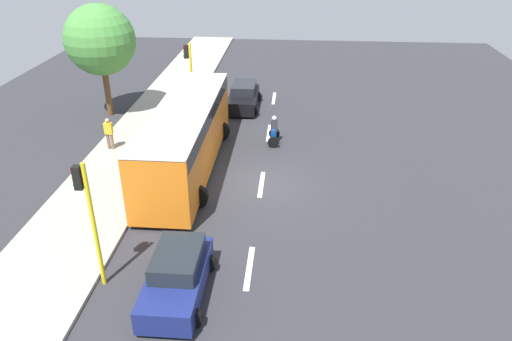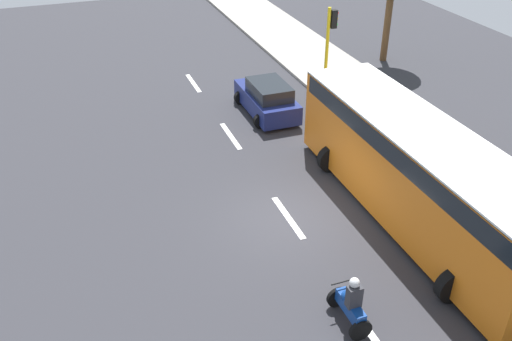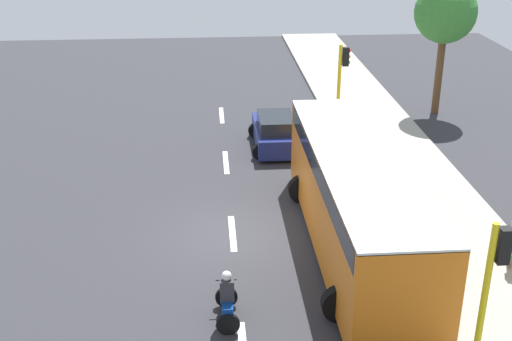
{
  "view_description": "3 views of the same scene",
  "coord_description": "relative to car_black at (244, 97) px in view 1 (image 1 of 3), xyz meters",
  "views": [
    {
      "loc": [
        -1.31,
        19.28,
        10.8
      ],
      "look_at": [
        0.2,
        0.57,
        1.0
      ],
      "focal_mm": 33.87,
      "sensor_mm": 36.0,
      "label": 1
    },
    {
      "loc": [
        -6.0,
        -13.33,
        10.6
      ],
      "look_at": [
        -0.73,
        1.03,
        1.34
      ],
      "focal_mm": 39.17,
      "sensor_mm": 36.0,
      "label": 2
    },
    {
      "loc": [
        -0.7,
        -19.09,
        10.48
      ],
      "look_at": [
        0.93,
        2.08,
        1.3
      ],
      "focal_mm": 46.84,
      "sensor_mm": 36.0,
      "label": 3
    }
  ],
  "objects": [
    {
      "name": "lane_stripe_north",
      "position": [
        -1.87,
        4.09,
        -0.7
      ],
      "size": [
        0.2,
        2.4,
        0.01
      ],
      "primitive_type": "cube",
      "color": "white",
      "rests_on": "ground"
    },
    {
      "name": "car_black",
      "position": [
        0.0,
        0.0,
        0.0
      ],
      "size": [
        2.15,
        4.14,
        1.52
      ],
      "color": "black",
      "rests_on": "ground"
    },
    {
      "name": "ground_plane",
      "position": [
        -1.87,
        10.09,
        -0.76
      ],
      "size": [
        40.0,
        60.0,
        0.1
      ],
      "primitive_type": "cube",
      "color": "#2D2D33"
    },
    {
      "name": "lane_stripe_far_north",
      "position": [
        -1.87,
        -1.91,
        -0.7
      ],
      "size": [
        0.2,
        2.4,
        0.01
      ],
      "primitive_type": "cube",
      "color": "white",
      "rests_on": "ground"
    },
    {
      "name": "traffic_light_corner",
      "position": [
        2.98,
        17.28,
        2.22
      ],
      "size": [
        0.49,
        0.24,
        4.5
      ],
      "color": "yellow",
      "rests_on": "ground"
    },
    {
      "name": "street_tree_center",
      "position": [
        8.11,
        1.97,
        3.87
      ],
      "size": [
        4.08,
        4.08,
        6.64
      ],
      "color": "brown",
      "rests_on": "ground"
    },
    {
      "name": "pedestrian_near_signal",
      "position": [
        6.21,
        7.18,
        0.35
      ],
      "size": [
        0.4,
        0.24,
        1.69
      ],
      "color": "#72604C",
      "rests_on": "sidewalk"
    },
    {
      "name": "motorcycle",
      "position": [
        -2.21,
        5.41,
        -0.07
      ],
      "size": [
        0.6,
        1.3,
        1.53
      ],
      "color": "black",
      "rests_on": "ground"
    },
    {
      "name": "city_bus",
      "position": [
        1.81,
        8.73,
        1.14
      ],
      "size": [
        3.2,
        11.0,
        3.16
      ],
      "color": "orange",
      "rests_on": "ground"
    },
    {
      "name": "lane_stripe_mid",
      "position": [
        -1.87,
        10.09,
        -0.7
      ],
      "size": [
        0.2,
        2.4,
        0.01
      ],
      "primitive_type": "cube",
      "color": "white",
      "rests_on": "ground"
    },
    {
      "name": "traffic_light_midblock",
      "position": [
        2.98,
        1.91,
        2.22
      ],
      "size": [
        0.49,
        0.24,
        4.5
      ],
      "color": "yellow",
      "rests_on": "ground"
    },
    {
      "name": "car_dark_blue",
      "position": [
        0.3,
        17.57,
        -0.0
      ],
      "size": [
        2.13,
        3.88,
        1.52
      ],
      "color": "navy",
      "rests_on": "ground"
    },
    {
      "name": "sidewalk",
      "position": [
        5.13,
        10.09,
        -0.64
      ],
      "size": [
        4.0,
        60.0,
        0.15
      ],
      "primitive_type": "cube",
      "color": "#9E998E",
      "rests_on": "ground"
    },
    {
      "name": "lane_stripe_south",
      "position": [
        -1.87,
        16.09,
        -0.7
      ],
      "size": [
        0.2,
        2.4,
        0.01
      ],
      "primitive_type": "cube",
      "color": "white",
      "rests_on": "ground"
    }
  ]
}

